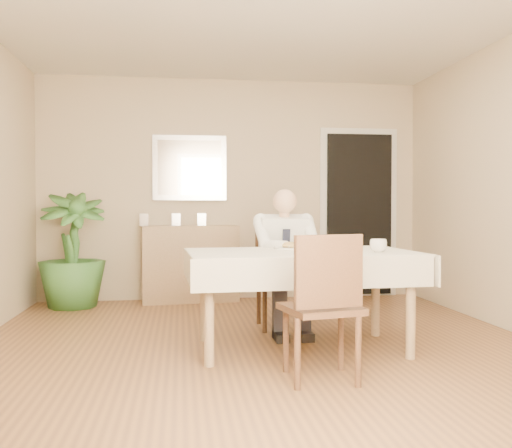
{
  "coord_description": "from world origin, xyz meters",
  "views": [
    {
      "loc": [
        -0.61,
        -4.27,
        1.09
      ],
      "look_at": [
        0.0,
        0.35,
        0.95
      ],
      "focal_mm": 40.0,
      "sensor_mm": 36.0,
      "label": 1
    }
  ],
  "objects": [
    {
      "name": "photo_frame_left",
      "position": [
        -1.03,
        2.36,
        0.95
      ],
      "size": [
        0.1,
        0.02,
        0.14
      ],
      "primitive_type": "cube",
      "color": "silver",
      "rests_on": "sideboard"
    },
    {
      "name": "chair_near",
      "position": [
        0.26,
        -0.87,
        0.52
      ],
      "size": [
        0.52,
        0.52,
        0.92
      ],
      "rotation": [
        0.0,
        0.0,
        0.21
      ],
      "color": "#432818",
      "rests_on": "ground"
    },
    {
      "name": "plate",
      "position": [
        0.25,
        0.19,
        0.76
      ],
      "size": [
        0.26,
        0.26,
        0.02
      ],
      "primitive_type": "cylinder",
      "color": "white",
      "rests_on": "dining_table"
    },
    {
      "name": "sideboard",
      "position": [
        -0.5,
        2.32,
        0.44
      ],
      "size": [
        1.12,
        0.47,
        0.88
      ],
      "primitive_type": "cube",
      "rotation": [
        0.0,
        0.0,
        0.09
      ],
      "color": "#957654",
      "rests_on": "ground"
    },
    {
      "name": "photo_frame_right",
      "position": [
        -0.37,
        2.38,
        0.95
      ],
      "size": [
        0.1,
        0.02,
        0.14
      ],
      "primitive_type": "cube",
      "color": "silver",
      "rests_on": "sideboard"
    },
    {
      "name": "food",
      "position": [
        0.25,
        0.19,
        0.78
      ],
      "size": [
        0.14,
        0.14,
        0.06
      ],
      "primitive_type": "ellipsoid",
      "color": "olive",
      "rests_on": "dining_table"
    },
    {
      "name": "doorway",
      "position": [
        1.55,
        2.46,
        1.0
      ],
      "size": [
        0.96,
        0.07,
        2.1
      ],
      "color": "white",
      "rests_on": "ground"
    },
    {
      "name": "seated_man",
      "position": [
        0.3,
        0.56,
        0.69
      ],
      "size": [
        0.48,
        0.72,
        1.24
      ],
      "color": "white",
      "rests_on": "ground"
    },
    {
      "name": "fork",
      "position": [
        0.21,
        0.13,
        0.78
      ],
      "size": [
        0.01,
        0.13,
        0.01
      ],
      "primitive_type": "cylinder",
      "rotation": [
        1.57,
        0.0,
        0.0
      ],
      "color": "silver",
      "rests_on": "dining_table"
    },
    {
      "name": "knife",
      "position": [
        0.29,
        0.13,
        0.78
      ],
      "size": [
        0.01,
        0.13,
        0.01
      ],
      "primitive_type": "cylinder",
      "rotation": [
        1.57,
        0.0,
        0.0
      ],
      "color": "silver",
      "rests_on": "dining_table"
    },
    {
      "name": "mirror",
      "position": [
        -0.5,
        2.47,
        1.55
      ],
      "size": [
        0.86,
        0.04,
        0.76
      ],
      "color": "silver",
      "rests_on": "room"
    },
    {
      "name": "potted_palm",
      "position": [
        -1.78,
        2.09,
        0.63
      ],
      "size": [
        0.86,
        0.86,
        1.26
      ],
      "primitive_type": "imported",
      "rotation": [
        0.0,
        0.0,
        0.26
      ],
      "color": "#2D5B23",
      "rests_on": "ground"
    },
    {
      "name": "coffee_mug",
      "position": [
        0.84,
        -0.21,
        0.8
      ],
      "size": [
        0.15,
        0.15,
        0.1
      ],
      "primitive_type": "imported",
      "rotation": [
        0.0,
        0.0,
        -0.28
      ],
      "color": "white",
      "rests_on": "dining_table"
    },
    {
      "name": "photo_frame_center",
      "position": [
        -0.66,
        2.39,
        0.95
      ],
      "size": [
        0.1,
        0.02,
        0.14
      ],
      "primitive_type": "cube",
      "color": "silver",
      "rests_on": "sideboard"
    },
    {
      "name": "dining_table",
      "position": [
        0.3,
        -0.03,
        0.67
      ],
      "size": [
        1.77,
        1.1,
        0.75
      ],
      "rotation": [
        0.0,
        0.0,
        0.05
      ],
      "color": "#957654",
      "rests_on": "ground"
    },
    {
      "name": "room",
      "position": [
        0.0,
        0.0,
        1.3
      ],
      "size": [
        5.0,
        5.02,
        2.6
      ],
      "color": "brown",
      "rests_on": "ground"
    },
    {
      "name": "window",
      "position": [
        0.0,
        -2.47,
        1.45
      ],
      "size": [
        1.34,
        0.04,
        1.44
      ],
      "color": "white",
      "rests_on": "room"
    },
    {
      "name": "chair_far",
      "position": [
        0.3,
        0.85,
        0.53
      ],
      "size": [
        0.48,
        0.48,
        0.94
      ],
      "rotation": [
        0.0,
        0.0,
        0.09
      ],
      "color": "#432818",
      "rests_on": "ground"
    }
  ]
}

